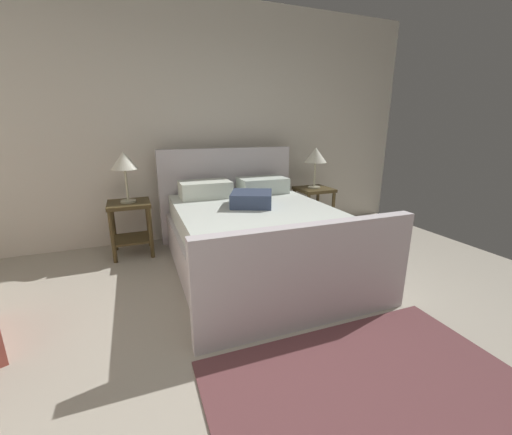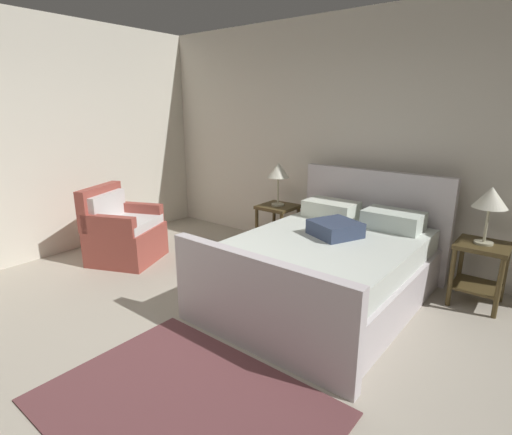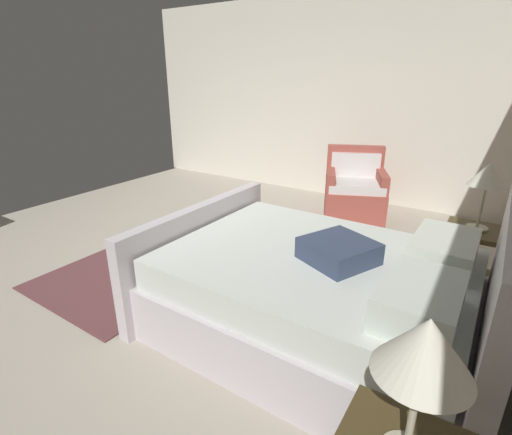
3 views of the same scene
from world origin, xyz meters
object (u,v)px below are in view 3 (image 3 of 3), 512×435
at_px(bed, 322,292).
at_px(nightstand_left, 471,251).
at_px(table_lamp_left, 488,177).
at_px(armchair, 354,192).
at_px(table_lamp_right, 425,351).

height_order(bed, nightstand_left, bed).
relative_size(bed, table_lamp_left, 4.09).
xyz_separation_m(bed, table_lamp_left, (-1.16, 0.81, 0.68)).
bearing_deg(bed, armchair, -165.83).
bearing_deg(nightstand_left, armchair, -131.92).
relative_size(bed, nightstand_left, 3.69).
relative_size(table_lamp_right, armchair, 0.55).
xyz_separation_m(table_lamp_right, nightstand_left, (-2.31, 0.04, -0.61)).
relative_size(table_lamp_right, nightstand_left, 0.88).
distance_m(bed, armchair, 2.51).
distance_m(bed, table_lamp_left, 1.57).
distance_m(nightstand_left, table_lamp_left, 0.63).
bearing_deg(armchair, nightstand_left, 48.08).
bearing_deg(bed, table_lamp_right, 33.85).
bearing_deg(table_lamp_right, table_lamp_left, 179.11).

